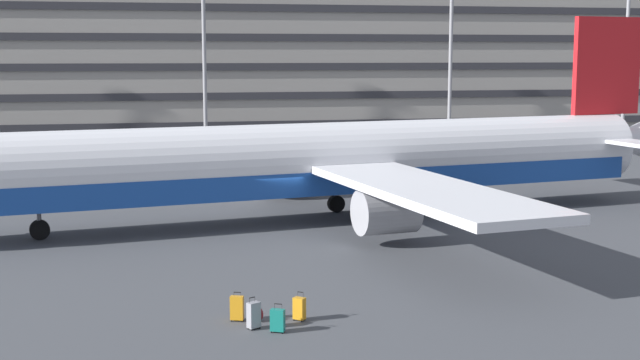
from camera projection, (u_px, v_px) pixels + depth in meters
The scene contains 10 objects.
ground_plane at pixel (276, 226), 42.40m from camera, with size 600.00×600.00×0.00m, color #424449.
terminal_structure at pixel (204, 66), 91.88m from camera, with size 148.56×17.40×14.19m.
airliner at pixel (329, 162), 43.79m from camera, with size 41.92×34.19×10.42m.
light_mast_center_left at pixel (203, 8), 77.95m from camera, with size 1.80×0.50×21.57m.
light_mast_center_right at pixel (451, 19), 82.64m from camera, with size 1.80×0.50×19.95m.
suitcase_large at pixel (299, 308), 27.27m from camera, with size 0.43×0.42×0.92m.
suitcase_black at pixel (278, 320), 26.09m from camera, with size 0.48×0.38×0.88m.
suitcase_silver at pixel (254, 315), 26.42m from camera, with size 0.45×0.40×0.99m.
suitcase_red at pixel (237, 308), 27.20m from camera, with size 0.46×0.33×0.93m.
backpack_orange at pixel (258, 314), 27.17m from camera, with size 0.39×0.34×0.54m.
Camera 1 is at (-6.01, -41.25, 8.36)m, focal length 48.53 mm.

